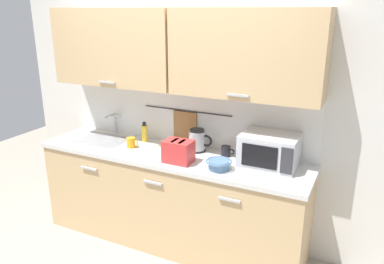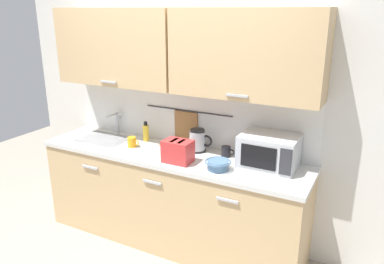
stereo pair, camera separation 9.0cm
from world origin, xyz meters
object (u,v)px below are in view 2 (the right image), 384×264
object	(u,v)px
mug_by_kettle	(226,152)
toaster	(178,151)
mug_near_sink	(132,142)
mixing_bowl	(218,164)
microwave	(269,151)
electric_kettle	(198,141)
dish_soap_bottle	(146,132)
wooden_spoon	(171,149)

from	to	relation	value
mug_by_kettle	toaster	bearing A→B (deg)	-136.82
mug_near_sink	mixing_bowl	bearing A→B (deg)	-7.05
microwave	electric_kettle	xyz separation A→B (m)	(-0.67, 0.05, -0.03)
dish_soap_bottle	mixing_bowl	distance (m)	0.97
dish_soap_bottle	wooden_spoon	size ratio (longest dim) A/B	0.74
microwave	electric_kettle	bearing A→B (deg)	175.86
dish_soap_bottle	mug_by_kettle	world-z (taller)	dish_soap_bottle
mixing_bowl	mug_near_sink	bearing A→B (deg)	172.95
mug_by_kettle	wooden_spoon	distance (m)	0.53
mixing_bowl	dish_soap_bottle	bearing A→B (deg)	160.69
microwave	mixing_bowl	xyz separation A→B (m)	(-0.34, -0.25, -0.09)
mixing_bowl	mug_by_kettle	distance (m)	0.30
electric_kettle	mug_by_kettle	size ratio (longest dim) A/B	1.89
toaster	mug_by_kettle	world-z (taller)	toaster
microwave	mixing_bowl	world-z (taller)	microwave
microwave	mug_by_kettle	xyz separation A→B (m)	(-0.39, 0.04, -0.09)
microwave	toaster	xyz separation A→B (m)	(-0.71, -0.26, -0.04)
toaster	mug_by_kettle	distance (m)	0.44
wooden_spoon	dish_soap_bottle	bearing A→B (deg)	162.05
electric_kettle	wooden_spoon	size ratio (longest dim) A/B	0.85
dish_soap_bottle	mug_by_kettle	distance (m)	0.86
microwave	mug_by_kettle	distance (m)	0.40
mug_by_kettle	dish_soap_bottle	bearing A→B (deg)	178.24
microwave	mug_near_sink	size ratio (longest dim) A/B	3.83
toaster	mug_by_kettle	xyz separation A→B (m)	(0.32, 0.30, -0.05)
electric_kettle	toaster	world-z (taller)	electric_kettle
mug_by_kettle	wooden_spoon	world-z (taller)	mug_by_kettle
microwave	dish_soap_bottle	xyz separation A→B (m)	(-1.25, 0.07, -0.05)
mixing_bowl	mug_by_kettle	bearing A→B (deg)	99.60
microwave	wooden_spoon	world-z (taller)	microwave
electric_kettle	mug_near_sink	xyz separation A→B (m)	(-0.60, -0.19, -0.05)
mug_near_sink	wooden_spoon	size ratio (longest dim) A/B	0.45
mixing_bowl	wooden_spoon	distance (m)	0.60
microwave	dish_soap_bottle	bearing A→B (deg)	176.98
mug_by_kettle	wooden_spoon	bearing A→B (deg)	-170.60
dish_soap_bottle	mug_near_sink	world-z (taller)	dish_soap_bottle
electric_kettle	mug_near_sink	distance (m)	0.63
electric_kettle	wooden_spoon	bearing A→B (deg)	-157.95
toaster	mixing_bowl	bearing A→B (deg)	0.71
mixing_bowl	wooden_spoon	size ratio (longest dim) A/B	0.80
toaster	dish_soap_bottle	bearing A→B (deg)	149.28
microwave	mug_near_sink	distance (m)	1.28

